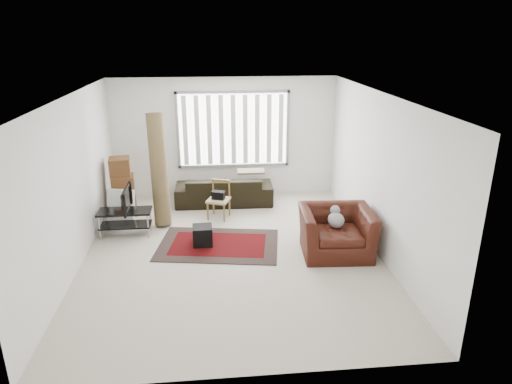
# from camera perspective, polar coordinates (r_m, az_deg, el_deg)

# --- Properties ---
(room) EXTENTS (6.00, 6.02, 2.71)m
(room) POSITION_cam_1_polar(r_m,az_deg,el_deg) (7.84, -3.16, 5.62)
(room) COLOR beige
(room) RESTS_ON ground
(persian_rug) EXTENTS (2.31, 1.73, 0.02)m
(persian_rug) POSITION_cam_1_polar(r_m,az_deg,el_deg) (8.27, -4.72, -6.58)
(persian_rug) COLOR black
(persian_rug) RESTS_ON ground
(tv_stand) EXTENTS (0.97, 0.44, 0.49)m
(tv_stand) POSITION_cam_1_polar(r_m,az_deg,el_deg) (8.87, -16.06, -3.04)
(tv_stand) COLOR black
(tv_stand) RESTS_ON ground
(tv) EXTENTS (0.10, 0.79, 0.45)m
(tv) POSITION_cam_1_polar(r_m,az_deg,el_deg) (8.74, -16.28, -0.85)
(tv) COLOR black
(tv) RESTS_ON tv_stand
(subwoofer) EXTENTS (0.35, 0.35, 0.34)m
(subwoofer) POSITION_cam_1_polar(r_m,az_deg,el_deg) (8.23, -6.70, -5.40)
(subwoofer) COLOR black
(subwoofer) RESTS_ON persian_rug
(moving_boxes) EXTENTS (0.55, 0.52, 1.21)m
(moving_boxes) POSITION_cam_1_polar(r_m,az_deg,el_deg) (9.79, -16.32, 0.40)
(moving_boxes) COLOR brown
(moving_boxes) RESTS_ON ground
(white_flatpack) EXTENTS (0.59, 0.36, 0.70)m
(white_flatpack) POSITION_cam_1_polar(r_m,az_deg,el_deg) (9.40, -16.53, -1.80)
(white_flatpack) COLOR silver
(white_flatpack) RESTS_ON ground
(rolled_rug) EXTENTS (0.46, 0.84, 2.19)m
(rolled_rug) POSITION_cam_1_polar(r_m,az_deg,el_deg) (9.06, -12.06, 2.78)
(rolled_rug) COLOR brown
(rolled_rug) RESTS_ON ground
(sofa) EXTENTS (2.15, 0.97, 0.82)m
(sofa) POSITION_cam_1_polar(r_m,az_deg,el_deg) (10.08, -4.02, 0.80)
(sofa) COLOR black
(sofa) RESTS_ON ground
(side_chair) EXTENTS (0.53, 0.53, 0.77)m
(side_chair) POSITION_cam_1_polar(r_m,az_deg,el_deg) (9.30, -4.68, -0.72)
(side_chair) COLOR tan
(side_chair) RESTS_ON ground
(armchair) EXTENTS (1.28, 1.13, 0.90)m
(armchair) POSITION_cam_1_polar(r_m,az_deg,el_deg) (7.92, 10.01, -4.51)
(armchair) COLOR #3C150C
(armchair) RESTS_ON ground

